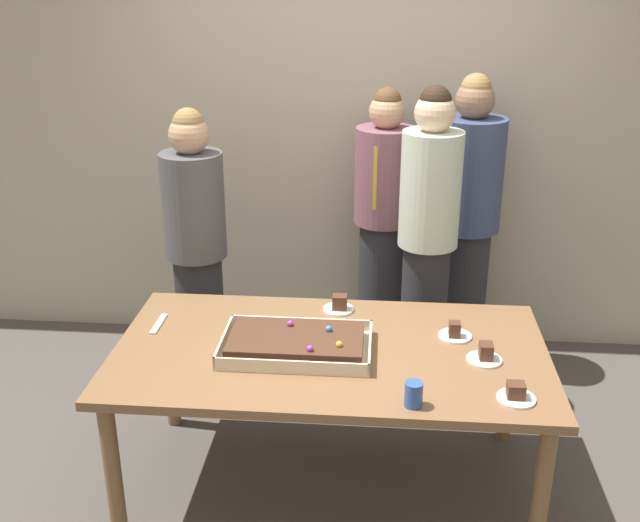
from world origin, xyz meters
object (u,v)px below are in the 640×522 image
drink_cup_nearest (414,394)px  plated_slice_far_right (516,394)px  person_serving_front (427,242)px  party_table (330,363)px  person_striped_tie_right (466,223)px  plated_slice_near_left (455,333)px  plated_slice_near_right (485,355)px  cake_server_utensil (159,324)px  person_green_shirt_behind (196,250)px  sheet_cake (296,343)px  plated_slice_far_left (339,305)px  person_far_right_suit (383,226)px

drink_cup_nearest → plated_slice_far_right: bearing=11.2°
drink_cup_nearest → person_serving_front: bearing=85.3°
party_table → person_striped_tie_right: size_ratio=1.08×
plated_slice_near_left → drink_cup_nearest: 0.61m
drink_cup_nearest → person_striped_tie_right: 1.71m
person_serving_front → person_striped_tie_right: size_ratio=1.00×
plated_slice_near_right → drink_cup_nearest: (-0.31, -0.37, 0.02)m
plated_slice_near_right → cake_server_utensil: (-1.47, 0.21, -0.02)m
person_green_shirt_behind → plated_slice_near_right: bearing=22.1°
sheet_cake → cake_server_utensil: 0.70m
drink_cup_nearest → person_striped_tie_right: bearing=78.4°
plated_slice_near_right → drink_cup_nearest: drink_cup_nearest is taller
cake_server_utensil → person_striped_tie_right: bearing=35.9°
person_serving_front → person_green_shirt_behind: bearing=-55.1°
plated_slice_far_left → person_serving_front: bearing=47.2°
party_table → sheet_cake: 0.18m
person_serving_front → plated_slice_near_left: bearing=41.8°
sheet_cake → person_far_right_suit: size_ratio=0.39×
plated_slice_near_right → person_green_shirt_behind: (-1.45, 0.88, 0.09)m
plated_slice_far_right → person_far_right_suit: (-0.53, 1.60, 0.11)m
party_table → plated_slice_near_left: 0.58m
plated_slice_near_left → sheet_cake: bearing=-165.2°
plated_slice_near_left → plated_slice_near_right: bearing=-60.7°
plated_slice_near_right → person_green_shirt_behind: size_ratio=0.09×
party_table → person_green_shirt_behind: bearing=133.5°
sheet_cake → drink_cup_nearest: 0.63m
plated_slice_far_left → person_green_shirt_behind: (-0.81, 0.45, 0.08)m
plated_slice_near_right → person_green_shirt_behind: person_green_shirt_behind is taller
plated_slice_near_right → person_far_right_suit: 1.38m
plated_slice_far_left → cake_server_utensil: plated_slice_far_left is taller
plated_slice_far_right → plated_slice_far_left: bearing=135.1°
sheet_cake → plated_slice_far_left: sheet_cake is taller
party_table → plated_slice_near_right: bearing=-4.0°
plated_slice_far_right → plated_slice_near_left: bearing=111.5°
cake_server_utensil → person_far_right_suit: (1.03, 1.09, 0.13)m
cake_server_utensil → plated_slice_far_right: bearing=-17.9°
plated_slice_near_left → cake_server_utensil: plated_slice_near_left is taller
person_serving_front → person_striped_tie_right: 0.46m
party_table → plated_slice_far_right: bearing=-24.7°
plated_slice_near_left → plated_slice_far_right: 0.53m
plated_slice_near_right → person_striped_tie_right: person_striped_tie_right is taller
person_striped_tie_right → person_serving_front: bearing=1.9°
plated_slice_far_right → person_serving_front: person_serving_front is taller
cake_server_utensil → person_green_shirt_behind: size_ratio=0.12×
party_table → person_far_right_suit: (0.22, 1.25, 0.21)m
plated_slice_near_left → person_far_right_suit: size_ratio=0.09×
person_green_shirt_behind → drink_cup_nearest: bearing=5.5°
party_table → person_striped_tie_right: bearing=61.1°
plated_slice_near_right → cake_server_utensil: size_ratio=0.75×
plated_slice_far_right → drink_cup_nearest: 0.40m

